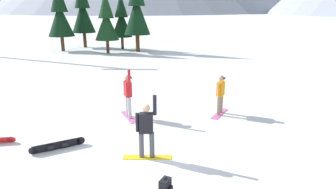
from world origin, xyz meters
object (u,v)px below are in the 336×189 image
snowboarder_midground (128,94)px  pine_tree_broad (83,10)px  backpack_black (166,187)px  pine_tree_leaning (60,14)px  snowboarder_foreground (146,129)px  pine_tree_tall (137,8)px  snowboarder_background (220,94)px  pine_tree_twin (106,20)px  pine_tree_young (121,19)px  loose_snowboard_near_right (58,145)px

snowboarder_midground → pine_tree_broad: bearing=110.5°
backpack_black → pine_tree_leaning: bearing=115.0°
pine_tree_leaning → snowboarder_foreground: bearing=-64.5°
snowboarder_midground → pine_tree_leaning: 21.66m
snowboarder_midground → backpack_black: size_ratio=4.41×
snowboarder_foreground → pine_tree_broad: pine_tree_broad is taller
snowboarder_midground → pine_tree_tall: bearing=95.8°
snowboarder_background → pine_tree_twin: pine_tree_twin is taller
snowboarder_midground → pine_tree_tall: pine_tree_tall is taller
pine_tree_broad → pine_tree_tall: bearing=-27.2°
snowboarder_background → pine_tree_twin: (-8.58, 17.29, 2.33)m
pine_tree_tall → pine_tree_twin: bearing=-158.5°
snowboarder_background → pine_tree_tall: bearing=107.3°
snowboarder_foreground → pine_tree_tall: (-2.98, 22.33, 3.36)m
snowboarder_background → pine_tree_young: pine_tree_young is taller
snowboarder_foreground → pine_tree_leaning: bearing=115.5°
pine_tree_young → snowboarder_foreground: bearing=-78.7°
snowboarder_midground → loose_snowboard_near_right: snowboarder_midground is taller
backpack_black → pine_tree_broad: (-9.99, 27.50, 3.87)m
backpack_black → pine_tree_leaning: (-11.43, 24.49, 3.54)m
snowboarder_foreground → pine_tree_tall: size_ratio=0.25×
loose_snowboard_near_right → backpack_black: backpack_black is taller
snowboarder_background → snowboarder_foreground: bearing=-125.1°
snowboarder_foreground → snowboarder_midground: bearing=107.3°
pine_tree_tall → pine_tree_broad: size_ratio=1.05×
pine_tree_young → pine_tree_leaning: bearing=-162.7°
snowboarder_foreground → loose_snowboard_near_right: 3.06m
snowboarder_foreground → pine_tree_twin: bearing=105.3°
snowboarder_background → pine_tree_young: size_ratio=0.29×
loose_snowboard_near_right → pine_tree_young: bearing=94.7°
loose_snowboard_near_right → pine_tree_tall: size_ratio=0.20×
pine_tree_leaning → pine_tree_twin: pine_tree_leaning is taller
pine_tree_twin → loose_snowboard_near_right: bearing=-82.1°
snowboarder_midground → loose_snowboard_near_right: size_ratio=1.35×
snowboarder_foreground → pine_tree_young: 25.03m
snowboarder_background → backpack_black: snowboarder_background is taller
snowboarder_background → loose_snowboard_near_right: bearing=-148.6°
loose_snowboard_near_right → backpack_black: size_ratio=3.27×
backpack_black → pine_tree_broad: 29.51m
pine_tree_tall → pine_tree_broad: pine_tree_tall is taller
pine_tree_leaning → pine_tree_broad: 3.35m
snowboarder_midground → snowboarder_foreground: bearing=-72.7°
pine_tree_young → loose_snowboard_near_right: bearing=-85.3°
snowboarder_midground → backpack_black: bearing=-72.3°
pine_tree_leaning → pine_tree_young: bearing=17.3°
loose_snowboard_near_right → pine_tree_tall: bearing=90.1°
snowboarder_background → pine_tree_leaning: bearing=126.0°
snowboarder_background → pine_tree_leaning: size_ratio=0.25×
snowboarder_midground → snowboarder_background: 3.87m
pine_tree_broad → backpack_black: bearing=-70.0°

